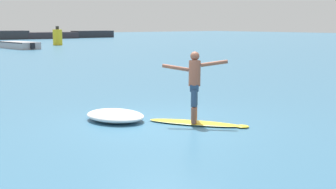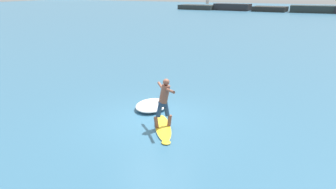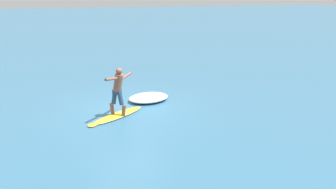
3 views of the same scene
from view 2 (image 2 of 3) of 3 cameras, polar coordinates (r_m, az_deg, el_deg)
ground_plane at (r=11.76m, az=-2.28°, el=-4.61°), size 200.00×200.00×0.00m
rock_jetty_breakwater at (r=71.65m, az=26.62°, el=13.04°), size 63.10×5.03×4.28m
surfboard at (r=11.12m, az=-0.87°, el=-5.80°), size 1.66×2.31×0.20m
surfer at (r=10.81m, az=-0.67°, el=-0.82°), size 1.18×1.16×1.66m
wave_foam_at_tail at (r=12.91m, az=-2.85°, el=-1.90°), size 1.45×1.78×0.26m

